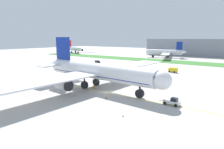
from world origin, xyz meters
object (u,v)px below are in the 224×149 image
at_px(pushback_tug, 172,102).
at_px(service_truck_catering_van, 154,73).
at_px(traffic_cone_near_nose, 32,85).
at_px(parked_airliner_far_left, 74,49).
at_px(ground_crew_marshaller_front, 82,83).
at_px(ground_crew_wingwalker_port, 106,96).
at_px(service_truck_baggage_loader, 98,62).
at_px(parked_airliner_far_centre, 166,52).
at_px(airliner_foreground, 96,71).
at_px(ground_crew_wingwalker_starboard, 95,87).
at_px(service_truck_fuel_bowser, 173,70).
at_px(traffic_cone_port_wing, 123,115).

relative_size(pushback_tug, service_truck_catering_van, 1.02).
bearing_deg(service_truck_catering_van, traffic_cone_near_nose, -124.38).
relative_size(pushback_tug, parked_airliner_far_left, 0.11).
height_order(ground_crew_marshaller_front, traffic_cone_near_nose, ground_crew_marshaller_front).
xyz_separation_m(pushback_tug, ground_crew_wingwalker_port, (-18.63, -6.51, -0.06)).
distance_m(service_truck_baggage_loader, parked_airliner_far_left, 121.58).
bearing_deg(service_truck_catering_van, service_truck_baggage_loader, 161.74).
xyz_separation_m(pushback_tug, ground_crew_marshaller_front, (-37.21, 1.89, -0.07)).
xyz_separation_m(service_truck_baggage_loader, service_truck_catering_van, (50.70, -16.72, -0.11)).
bearing_deg(service_truck_baggage_loader, parked_airliner_far_left, 144.06).
xyz_separation_m(ground_crew_wingwalker_port, parked_airliner_far_centre, (-33.83, 140.37, 4.32)).
relative_size(airliner_foreground, service_truck_catering_van, 14.86).
relative_size(ground_crew_wingwalker_starboard, parked_airliner_far_centre, 0.03).
xyz_separation_m(ground_crew_wingwalker_starboard, service_truck_fuel_bowser, (10.63, 54.56, 0.41)).
bearing_deg(pushback_tug, traffic_cone_near_nose, -170.00).
height_order(ground_crew_wingwalker_starboard, traffic_cone_port_wing, ground_crew_wingwalker_starboard).
bearing_deg(service_truck_baggage_loader, service_truck_fuel_bowser, 0.14).
bearing_deg(traffic_cone_near_nose, pushback_tug, 10.00).
height_order(ground_crew_wingwalker_starboard, parked_airliner_far_centre, parked_airliner_far_centre).
bearing_deg(traffic_cone_port_wing, service_truck_baggage_loader, 133.42).
bearing_deg(service_truck_fuel_bowser, traffic_cone_near_nose, -119.33).
bearing_deg(ground_crew_wingwalker_starboard, service_truck_catering_van, 79.61).
distance_m(traffic_cone_near_nose, parked_airliner_far_left, 178.70).
xyz_separation_m(airliner_foreground, service_truck_catering_van, (8.11, 35.40, -4.97)).
relative_size(service_truck_baggage_loader, service_truck_catering_van, 0.77).
height_order(ground_crew_marshaller_front, traffic_cone_port_wing, ground_crew_marshaller_front).
bearing_deg(service_truck_baggage_loader, ground_crew_wingwalker_starboard, -51.18).
bearing_deg(traffic_cone_port_wing, ground_crew_wingwalker_starboard, 145.53).
bearing_deg(ground_crew_wingwalker_port, service_truck_baggage_loader, 131.64).
relative_size(service_truck_baggage_loader, parked_airliner_far_centre, 0.08).
relative_size(ground_crew_wingwalker_port, ground_crew_marshaller_front, 1.00).
relative_size(service_truck_fuel_bowser, parked_airliner_far_centre, 0.09).
height_order(ground_crew_wingwalker_port, service_truck_fuel_bowser, service_truck_fuel_bowser).
bearing_deg(airliner_foreground, traffic_cone_port_wing, -36.89).
relative_size(ground_crew_marshaller_front, service_truck_fuel_bowser, 0.30).
relative_size(traffic_cone_near_nose, service_truck_fuel_bowser, 0.11).
relative_size(ground_crew_wingwalker_port, parked_airliner_far_left, 0.03).
bearing_deg(ground_crew_wingwalker_starboard, pushback_tug, 0.52).
relative_size(ground_crew_wingwalker_starboard, service_truck_fuel_bowser, 0.34).
xyz_separation_m(parked_airliner_far_left, parked_airliner_far_centre, (118.51, 8.36, -0.14)).
relative_size(airliner_foreground, ground_crew_wingwalker_starboard, 53.17).
bearing_deg(service_truck_catering_van, airliner_foreground, -102.90).
bearing_deg(service_truck_fuel_bowser, ground_crew_wingwalker_starboard, -101.02).
xyz_separation_m(ground_crew_wingwalker_starboard, service_truck_catering_van, (6.91, 37.71, 0.47)).
distance_m(pushback_tug, parked_airliner_far_centre, 143.83).
xyz_separation_m(traffic_cone_port_wing, parked_airliner_far_centre, (-45.68, 149.23, 4.98)).
distance_m(airliner_foreground, pushback_tug, 30.56).
bearing_deg(service_truck_catering_van, pushback_tug, -59.70).
xyz_separation_m(service_truck_baggage_loader, service_truck_fuel_bowser, (54.42, 0.13, -0.17)).
xyz_separation_m(ground_crew_marshaller_front, service_truck_baggage_loader, (-35.37, 52.28, 0.72)).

